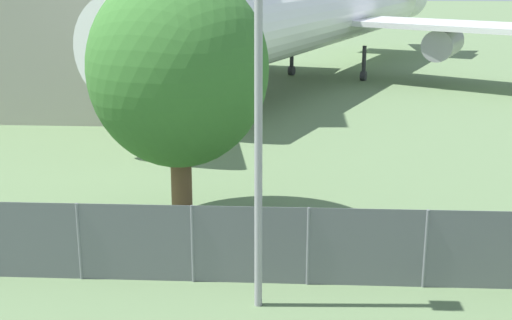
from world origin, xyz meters
The scene contains 4 objects.
perimeter_fence centered at (0.00, 10.41, 0.90)m, with size 56.07×0.07×1.80m.
airplane centered at (1.15, 37.83, 3.91)m, with size 30.50×37.66×11.63m.
tree_left_of_cabin centered at (-3.35, 14.02, 4.23)m, with size 4.69×4.69×6.83m.
light_mast centered at (-1.04, 9.36, 4.31)m, with size 0.44×0.44×6.95m.
Camera 1 is at (-0.34, -4.11, 6.99)m, focal length 50.00 mm.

